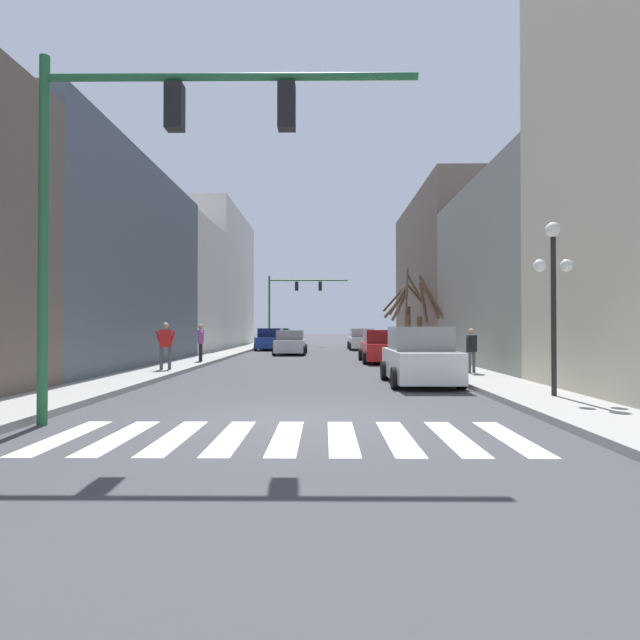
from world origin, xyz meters
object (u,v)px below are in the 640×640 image
object	(u,v)px
car_parked_right_near	(270,340)
street_tree_right_mid	(408,320)
car_parked_left_near	(280,338)
traffic_signal_near	(149,157)
street_lamp_right_corner	(553,272)
pedestrian_crossing_street	(201,339)
car_driving_toward_lane	(420,358)
car_parked_right_far	(362,340)
car_at_intersection	(382,347)
pedestrian_on_left_sidewalk	(472,347)
street_tree_right_near	(404,316)
street_tree_left_far	(424,317)
car_parked_right_mid	(290,343)
traffic_signal_far	(292,295)
pedestrian_near_right_corner	(166,342)

from	to	relation	value
car_parked_right_near	street_tree_right_mid	distance (m)	12.16
car_parked_left_near	car_parked_right_near	size ratio (longest dim) A/B	1.02
car_parked_right_near	traffic_signal_near	bearing A→B (deg)	-178.10
street_lamp_right_corner	pedestrian_crossing_street	size ratio (longest dim) A/B	2.35
traffic_signal_near	car_driving_toward_lane	xyz separation A→B (m)	(6.16, 6.56, -4.06)
car_parked_right_far	street_tree_right_mid	size ratio (longest dim) A/B	0.94
car_at_intersection	car_parked_left_near	xyz separation A→B (m)	(-7.09, 21.22, 0.01)
car_at_intersection	pedestrian_on_left_sidewalk	world-z (taller)	pedestrian_on_left_sidewalk
car_driving_toward_lane	street_tree_right_near	xyz separation A→B (m)	(1.87, 14.71, 1.60)
pedestrian_on_left_sidewalk	street_tree_left_far	size ratio (longest dim) A/B	0.35
car_parked_right_mid	street_tree_right_mid	size ratio (longest dim) A/B	0.85
pedestrian_on_left_sidewalk	street_tree_right_mid	bearing A→B (deg)	-131.86
street_tree_left_far	street_tree_right_near	distance (m)	3.24
street_tree_right_near	street_tree_right_mid	xyz separation A→B (m)	(0.43, 0.88, -0.21)
traffic_signal_near	car_driving_toward_lane	bearing A→B (deg)	46.78
car_parked_right_far	car_parked_right_near	bearing A→B (deg)	94.62
pedestrian_on_left_sidewalk	car_parked_right_mid	bearing A→B (deg)	-104.79
traffic_signal_far	street_tree_left_far	size ratio (longest dim) A/B	1.65
street_lamp_right_corner	street_tree_right_near	size ratio (longest dim) A/B	0.79
car_parked_right_far	car_parked_left_near	size ratio (longest dim) A/B	1.02
car_parked_right_near	street_tree_left_far	size ratio (longest dim) A/B	1.00
car_at_intersection	car_parked_left_near	bearing A→B (deg)	18.47
traffic_signal_far	car_at_intersection	size ratio (longest dim) A/B	1.60
street_tree_left_far	street_tree_right_near	xyz separation A→B (m)	(-0.61, 3.18, 0.12)
car_parked_right_mid	pedestrian_crossing_street	xyz separation A→B (m)	(-3.71, -8.61, 0.46)
traffic_signal_near	street_tree_right_near	bearing A→B (deg)	69.31
car_parked_right_near	car_driving_toward_lane	bearing A→B (deg)	-162.82
car_at_intersection	street_tree_right_mid	distance (m)	6.54
traffic_signal_far	car_parked_right_mid	bearing A→B (deg)	-86.71
car_parked_right_near	car_driving_toward_lane	xyz separation A→B (m)	(7.15, -23.11, 0.04)
car_parked_right_far	car_parked_right_near	size ratio (longest dim) A/B	1.03
car_parked_right_near	street_tree_right_near	distance (m)	12.44
pedestrian_on_left_sidewalk	street_tree_right_near	world-z (taller)	street_tree_right_near
street_tree_right_near	car_at_intersection	bearing A→B (deg)	-110.68
street_tree_left_far	car_driving_toward_lane	bearing A→B (deg)	-102.14
traffic_signal_far	pedestrian_crossing_street	xyz separation A→B (m)	(-2.91, -22.58, -3.58)
street_tree_left_far	pedestrian_on_left_sidewalk	bearing A→B (deg)	-91.27
car_parked_right_mid	pedestrian_crossing_street	distance (m)	9.39
car_driving_toward_lane	street_tree_right_near	bearing A→B (deg)	-7.24
car_at_intersection	street_tree_right_near	bearing A→B (deg)	-20.68
car_parked_right_near	car_driving_toward_lane	size ratio (longest dim) A/B	1.08
car_at_intersection	pedestrian_on_left_sidewalk	size ratio (longest dim) A/B	2.92
car_parked_right_near	street_tree_right_near	bearing A→B (deg)	-132.99
street_lamp_right_corner	street_tree_left_far	xyz separation A→B (m)	(-0.02, 15.19, -0.77)
traffic_signal_near	street_lamp_right_corner	bearing A→B (deg)	18.52
car_at_intersection	street_tree_right_near	distance (m)	5.65
pedestrian_near_right_corner	street_tree_right_near	xyz separation A→B (m)	(10.95, 11.16, 1.21)
car_driving_toward_lane	street_tree_right_near	size ratio (longest dim) A/B	0.79
street_lamp_right_corner	car_parked_right_mid	xyz separation A→B (m)	(-7.66, 20.47, -2.35)
street_lamp_right_corner	street_tree_right_near	world-z (taller)	street_tree_right_near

